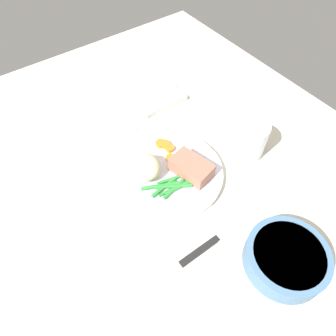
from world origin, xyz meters
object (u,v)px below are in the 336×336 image
napkin (155,94)px  fork (129,132)px  knife (221,236)px  water_glass (248,141)px  salad_bowl (286,258)px  dinner_plate (168,173)px  meat_portion (191,168)px

napkin → fork: bearing=-60.0°
fork → knife: knife is taller
water_glass → knife: bearing=-56.0°
water_glass → napkin: size_ratio=0.68×
knife → napkin: bearing=158.4°
fork → salad_bowl: salad_bowl is taller
dinner_plate → meat_portion: bearing=49.4°
knife → water_glass: bearing=119.6°
fork → knife: 34.20cm
dinner_plate → napkin: same height
knife → salad_bowl: bearing=24.1°
knife → salad_bowl: salad_bowl is taller
fork → salad_bowl: (44.74, 5.70, 2.27)cm
salad_bowl → napkin: 52.69cm
water_glass → salad_bowl: size_ratio=0.59×
fork → napkin: napkin is taller
knife → napkin: 43.58cm
meat_portion → knife: bearing=-15.6°
fork → napkin: size_ratio=1.30×
knife → salad_bowl: (10.54, 5.73, 2.27)cm
meat_portion → napkin: bearing=161.9°
dinner_plate → fork: size_ratio=1.45×
salad_bowl → knife: bearing=-151.5°
dinner_plate → salad_bowl: 28.95cm
dinner_plate → knife: bearing=-0.9°
dinner_plate → knife: 17.86cm
meat_portion → napkin: meat_portion is taller
meat_portion → salad_bowl: (25.14, 1.66, -0.79)cm
knife → water_glass: size_ratio=2.38×
meat_portion → knife: (14.60, -4.07, -3.06)cm
dinner_plate → salad_bowl: (28.39, 5.44, 1.67)cm
fork → knife: bearing=-0.4°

